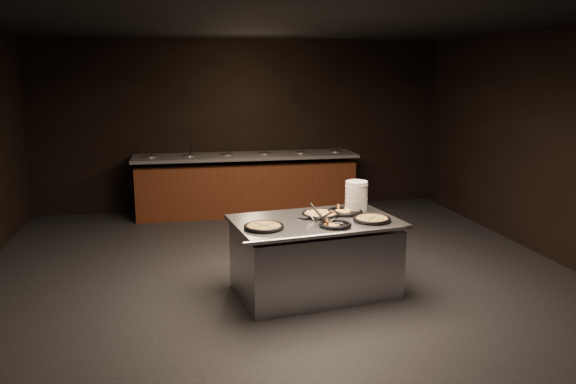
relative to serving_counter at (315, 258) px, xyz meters
name	(u,v)px	position (x,y,z in m)	size (l,w,h in m)	color
room	(287,159)	(-0.28, 0.09, 1.06)	(7.02, 8.02, 2.92)	black
salad_bar	(246,188)	(-0.28, 3.65, 0.05)	(3.70, 0.83, 1.18)	#592E15
serving_counter	(315,258)	(0.00, 0.00, 0.00)	(1.84, 1.34, 0.81)	#B5B8BD
plate_stack	(356,196)	(0.55, 0.31, 0.59)	(0.25, 0.25, 0.33)	silver
pan_veggie_whole	(264,227)	(-0.58, -0.23, 0.44)	(0.40, 0.40, 0.04)	black
pan_cheese_whole	(320,214)	(0.09, 0.14, 0.44)	(0.41, 0.41, 0.04)	black
pan_cheese_slices_a	(345,211)	(0.39, 0.21, 0.44)	(0.39, 0.39, 0.04)	black
pan_cheese_slices_b	(335,224)	(0.14, -0.29, 0.44)	(0.33, 0.33, 0.04)	black
pan_veggie_slices	(372,219)	(0.57, -0.16, 0.44)	(0.40, 0.40, 0.04)	black
server_left	(313,213)	(-0.03, -0.04, 0.51)	(0.23, 0.33, 0.18)	#B5B8BD
server_right	(328,219)	(0.07, -0.24, 0.49)	(0.29, 0.10, 0.14)	#B5B8BD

